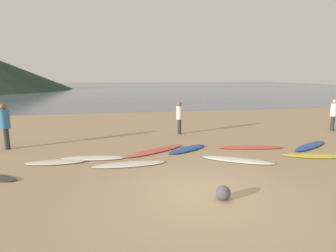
# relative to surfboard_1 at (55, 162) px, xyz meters

# --- Properties ---
(ground_plane) EXTENTS (120.00, 120.00, 0.20)m
(ground_plane) POSITION_rel_surfboard_1_xyz_m (4.01, 6.81, -0.14)
(ground_plane) COLOR tan
(ground_plane) RESTS_ON ground
(ocean_water) EXTENTS (140.00, 100.00, 0.01)m
(ocean_water) POSITION_rel_surfboard_1_xyz_m (4.01, 62.27, -0.04)
(ocean_water) COLOR slate
(ocean_water) RESTS_ON ground
(surfboard_1) EXTENTS (1.92, 0.60, 0.08)m
(surfboard_1) POSITION_rel_surfboard_1_xyz_m (0.00, 0.00, 0.00)
(surfboard_1) COLOR silver
(surfboard_1) RESTS_ON ground
(surfboard_2) EXTENTS (2.23, 0.81, 0.08)m
(surfboard_2) POSITION_rel_surfboard_1_xyz_m (1.18, 0.24, -0.00)
(surfboard_2) COLOR white
(surfboard_2) RESTS_ON ground
(surfboard_3) EXTENTS (2.38, 0.66, 0.07)m
(surfboard_3) POSITION_rel_surfboard_1_xyz_m (2.37, -0.66, -0.01)
(surfboard_3) COLOR silver
(surfboard_3) RESTS_ON ground
(surfboard_4) EXTENTS (2.57, 1.84, 0.07)m
(surfboard_4) POSITION_rel_surfboard_1_xyz_m (3.46, 0.81, -0.01)
(surfboard_4) COLOR #D84C38
(surfboard_4) RESTS_ON ground
(surfboard_5) EXTENTS (1.93, 1.52, 0.09)m
(surfboard_5) POSITION_rel_surfboard_1_xyz_m (4.69, 0.78, 0.00)
(surfboard_5) COLOR #1E479E
(surfboard_5) RESTS_ON ground
(surfboard_6) EXTENTS (2.35, 1.70, 0.08)m
(surfboard_6) POSITION_rel_surfboard_1_xyz_m (6.00, -0.90, -0.00)
(surfboard_6) COLOR white
(surfboard_6) RESTS_ON ground
(surfboard_7) EXTENTS (2.63, 0.94, 0.07)m
(surfboard_7) POSITION_rel_surfboard_1_xyz_m (7.26, 0.58, -0.01)
(surfboard_7) COLOR #D84C38
(surfboard_7) RESTS_ON ground
(surfboard_8) EXTENTS (2.34, 1.17, 0.07)m
(surfboard_8) POSITION_rel_surfboard_1_xyz_m (8.94, -0.92, -0.00)
(surfboard_8) COLOR yellow
(surfboard_8) RESTS_ON ground
(surfboard_9) EXTENTS (2.42, 1.69, 0.10)m
(surfboard_9) POSITION_rel_surfboard_1_xyz_m (9.70, 0.30, 0.01)
(surfboard_9) COLOR #1E479E
(surfboard_9) RESTS_ON ground
(person_0) EXTENTS (0.33, 0.33, 1.66)m
(person_0) POSITION_rel_surfboard_1_xyz_m (13.13, 3.06, 0.93)
(person_0) COLOR #2D2D38
(person_0) RESTS_ON ground
(person_1) EXTENTS (0.32, 0.32, 1.60)m
(person_1) POSITION_rel_surfboard_1_xyz_m (5.07, 3.75, 0.90)
(person_1) COLOR #2D2D38
(person_1) RESTS_ON ground
(person_2) EXTENTS (0.36, 0.36, 1.80)m
(person_2) POSITION_rel_surfboard_1_xyz_m (-2.21, 2.23, 1.02)
(person_2) COLOR #2D2D38
(person_2) RESTS_ON ground
(beach_rock_far) EXTENTS (0.34, 0.34, 0.34)m
(beach_rock_far) POSITION_rel_surfboard_1_xyz_m (4.40, -3.57, 0.13)
(beach_rock_far) COLOR #4D4C51
(beach_rock_far) RESTS_ON ground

